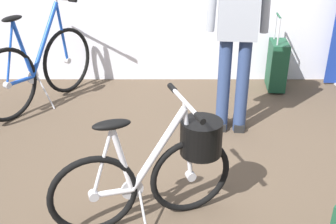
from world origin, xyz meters
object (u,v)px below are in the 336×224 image
Objects in this scene: folding_bike_foreground at (163,165)px; rolling_suitcase at (277,65)px; visitor_near_wall at (238,18)px; display_bike_left at (39,68)px.

rolling_suitcase reaches higher than folding_bike_foreground.
visitor_near_wall reaches higher than folding_bike_foreground.
display_bike_left is 1.60× the size of rolling_suitcase.
folding_bike_foreground is 0.84× the size of display_bike_left.
visitor_near_wall is 2.11× the size of rolling_suitcase.
display_bike_left reaches higher than folding_bike_foreground.
rolling_suitcase is at bearing 60.14° from folding_bike_foreground.
visitor_near_wall is at bearing 63.34° from folding_bike_foreground.
visitor_near_wall reaches higher than display_bike_left.
display_bike_left is at bearing -170.72° from rolling_suitcase.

